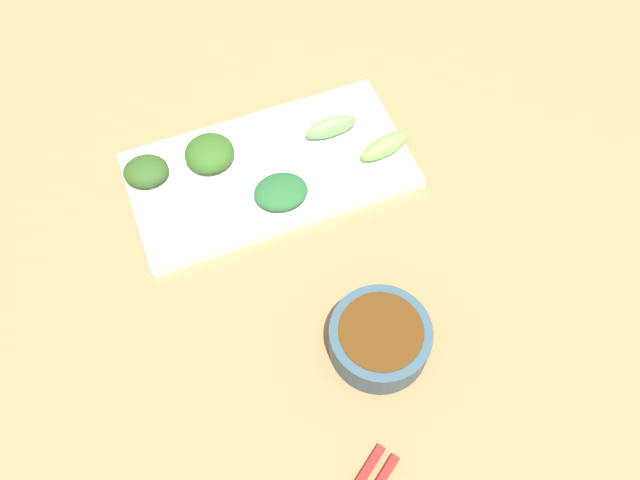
# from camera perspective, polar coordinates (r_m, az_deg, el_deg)

# --- Properties ---
(tabletop) EXTENTS (2.10, 2.10, 0.02)m
(tabletop) POSITION_cam_1_polar(r_m,az_deg,el_deg) (0.74, -0.33, -1.27)
(tabletop) COLOR #976E47
(tabletop) RESTS_ON ground
(sauce_bowl) EXTENTS (0.10, 0.10, 0.04)m
(sauce_bowl) POSITION_cam_1_polar(r_m,az_deg,el_deg) (0.66, 5.35, -8.69)
(sauce_bowl) COLOR #2E4958
(sauce_bowl) RESTS_ON tabletop
(serving_plate) EXTENTS (0.18, 0.33, 0.01)m
(serving_plate) POSITION_cam_1_polar(r_m,az_deg,el_deg) (0.78, -4.48, 6.21)
(serving_plate) COLOR white
(serving_plate) RESTS_ON tabletop
(broccoli_leafy_0) EXTENTS (0.06, 0.07, 0.03)m
(broccoli_leafy_0) POSITION_cam_1_polar(r_m,az_deg,el_deg) (0.78, -9.83, 7.65)
(broccoli_leafy_0) COLOR #2D591D
(broccoli_leafy_0) RESTS_ON serving_plate
(broccoli_leafy_1) EXTENTS (0.06, 0.07, 0.02)m
(broccoli_leafy_1) POSITION_cam_1_polar(r_m,az_deg,el_deg) (0.75, -3.50, 4.32)
(broccoli_leafy_1) COLOR #245B2F
(broccoli_leafy_1) RESTS_ON serving_plate
(broccoli_stalk_2) EXTENTS (0.04, 0.07, 0.02)m
(broccoli_stalk_2) POSITION_cam_1_polar(r_m,az_deg,el_deg) (0.79, 5.86, 8.36)
(broccoli_stalk_2) COLOR #74B44F
(broccoli_stalk_2) RESTS_ON serving_plate
(broccoli_stalk_3) EXTENTS (0.02, 0.07, 0.03)m
(broccoli_stalk_3) POSITION_cam_1_polar(r_m,az_deg,el_deg) (0.80, 0.99, 10.05)
(broccoli_stalk_3) COLOR #6EA55A
(broccoli_stalk_3) RESTS_ON serving_plate
(broccoli_leafy_4) EXTENTS (0.06, 0.06, 0.03)m
(broccoli_leafy_4) POSITION_cam_1_polar(r_m,az_deg,el_deg) (0.78, -15.27, 5.96)
(broccoli_leafy_4) COLOR #2B4E1E
(broccoli_leafy_4) RESTS_ON serving_plate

